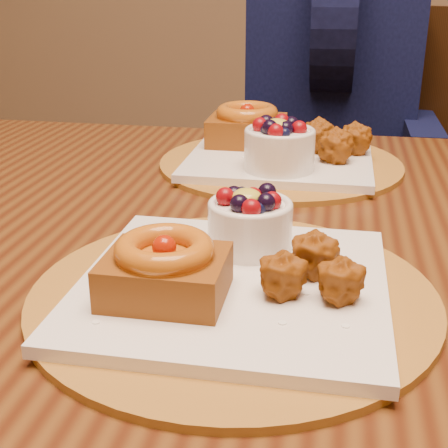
{
  "coord_description": "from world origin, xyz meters",
  "views": [
    {
      "loc": [
        0.01,
        -0.6,
        1.04
      ],
      "look_at": [
        -0.1,
        -0.04,
        0.81
      ],
      "focal_mm": 50.0,
      "sensor_mm": 36.0,
      "label": 1
    }
  ],
  "objects": [
    {
      "name": "dining_table",
      "position": [
        -0.08,
        0.13,
        0.68
      ],
      "size": [
        1.6,
        0.9,
        0.76
      ],
      "color": "#3B190A",
      "rests_on": "ground"
    },
    {
      "name": "place_setting_near",
      "position": [
        -0.08,
        -0.09,
        0.78
      ],
      "size": [
        0.38,
        0.38,
        0.08
      ],
      "color": "brown",
      "rests_on": "dining_table"
    },
    {
      "name": "place_setting_far",
      "position": [
        -0.08,
        0.34,
        0.79
      ],
      "size": [
        0.38,
        0.38,
        0.09
      ],
      "color": "brown",
      "rests_on": "dining_table"
    },
    {
      "name": "chair_far",
      "position": [
        0.14,
        0.81,
        0.54
      ],
      "size": [
        0.62,
        0.62,
        0.97
      ],
      "rotation": [
        0.0,
        0.0,
        -0.42
      ],
      "color": "black",
      "rests_on": "ground"
    },
    {
      "name": "diner",
      "position": [
        -0.02,
        0.89,
        0.82
      ],
      "size": [
        0.47,
        0.46,
        0.77
      ],
      "rotation": [
        0.0,
        0.0,
        -0.12
      ],
      "color": "black",
      "rests_on": "ground"
    }
  ]
}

